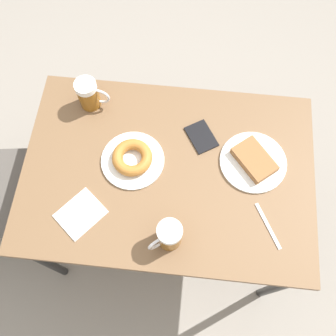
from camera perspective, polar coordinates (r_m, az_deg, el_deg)
The scene contains 9 objects.
ground_plane at distance 2.05m, azimuth 0.00°, elevation -7.83°, with size 8.00×8.00×0.00m, color gray.
table at distance 1.44m, azimuth 0.00°, elevation -1.23°, with size 0.74×1.08×0.70m.
plate_with_cake at distance 1.42m, azimuth 12.91°, elevation 1.06°, with size 0.25×0.25×0.04m.
plate_with_donut at distance 1.39m, azimuth -5.44°, elevation 1.44°, with size 0.24×0.24×0.05m.
beer_mug_left at distance 1.24m, azimuth 0.11°, elevation -10.24°, with size 0.10×0.11×0.13m.
beer_mug_center at distance 1.49m, azimuth -11.96°, elevation 10.95°, with size 0.08×0.13×0.13m.
napkin_folded at distance 1.36m, azimuth -13.18°, elevation -6.81°, with size 0.20×0.20×0.00m.
fork at distance 1.36m, azimuth 14.99°, elevation -8.51°, with size 0.16×0.09×0.00m.
passport_near_edge at distance 1.44m, azimuth 5.11°, elevation 4.77°, with size 0.15×0.14×0.01m.
Camera 1 is at (-0.52, -0.06, 1.98)m, focal length 40.00 mm.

